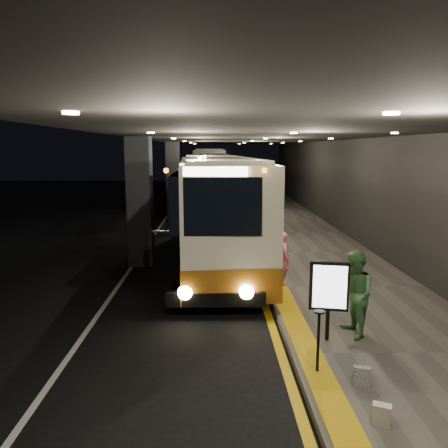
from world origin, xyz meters
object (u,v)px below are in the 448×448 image
object	(u,v)px
coach_main	(215,213)
bag_plain	(382,415)
bag_polka	(362,376)
stanchion_post	(318,342)
info_sign	(329,288)
passenger_waiting_green	(354,294)
passenger_boarding	(283,258)
coach_third	(214,172)
coach_second	(215,183)

from	to	relation	value
coach_main	bag_plain	bearing A→B (deg)	-80.56
bag_polka	stanchion_post	world-z (taller)	stanchion_post
bag_polka	info_sign	xyz separation A→B (m)	(-0.13, 1.73, 0.94)
passenger_waiting_green	bag_plain	bearing A→B (deg)	-17.27
passenger_boarding	bag_plain	xyz separation A→B (m)	(0.41, -6.46, -0.61)
passenger_boarding	passenger_waiting_green	world-z (taller)	passenger_waiting_green
coach_main	passenger_waiting_green	size ratio (longest dim) A/B	6.49
bag_plain	passenger_boarding	bearing A→B (deg)	93.63
passenger_boarding	passenger_waiting_green	distance (m)	3.61
coach_main	bag_polka	xyz separation A→B (m)	(2.39, -8.83, -1.42)
coach_third	passenger_waiting_green	size ratio (longest dim) A/B	6.92
bag_plain	stanchion_post	world-z (taller)	stanchion_post
passenger_waiting_green	coach_main	bearing A→B (deg)	-165.08
coach_third	info_sign	bearing A→B (deg)	-82.29
passenger_waiting_green	info_sign	world-z (taller)	passenger_waiting_green
coach_second	stanchion_post	xyz separation A→B (m)	(1.76, -22.67, -0.97)
coach_second	info_sign	size ratio (longest dim) A/B	6.77
passenger_waiting_green	stanchion_post	bearing A→B (deg)	-43.85
coach_second	stanchion_post	size ratio (longest dim) A/B	10.14
coach_main	passenger_boarding	world-z (taller)	coach_main
passenger_waiting_green	bag_polka	world-z (taller)	passenger_waiting_green
coach_second	passenger_waiting_green	distance (m)	21.42
info_sign	stanchion_post	world-z (taller)	info_sign
coach_third	passenger_waiting_green	distance (m)	31.97
bag_plain	stanchion_post	size ratio (longest dim) A/B	0.29
passenger_boarding	bag_plain	bearing A→B (deg)	168.72
stanchion_post	coach_main	bearing A→B (deg)	101.94
coach_second	stanchion_post	distance (m)	22.76
passenger_boarding	passenger_waiting_green	size ratio (longest dim) A/B	0.86
bag_polka	coach_second	bearing A→B (deg)	95.88
bag_polka	bag_plain	size ratio (longest dim) A/B	1.04
passenger_waiting_green	info_sign	size ratio (longest dim) A/B	1.10
passenger_boarding	info_sign	distance (m)	3.71
passenger_boarding	bag_plain	distance (m)	6.50
coach_second	coach_third	xyz separation A→B (m)	(-0.07, 10.61, 0.19)
coach_third	info_sign	size ratio (longest dim) A/B	7.59
passenger_boarding	bag_polka	distance (m)	5.47
passenger_waiting_green	bag_plain	size ratio (longest dim) A/B	5.74
coach_third	stanchion_post	size ratio (longest dim) A/B	11.37
coach_main	bag_polka	distance (m)	9.26
coach_second	bag_polka	bearing A→B (deg)	-85.07
bag_plain	passenger_waiting_green	bearing A→B (deg)	80.13
coach_third	stanchion_post	distance (m)	33.35
passenger_boarding	info_sign	world-z (taller)	info_sign
coach_third	bag_plain	size ratio (longest dim) A/B	39.70
info_sign	stanchion_post	distance (m)	1.46
coach_main	passenger_boarding	xyz separation A→B (m)	(1.91, -3.42, -0.81)
coach_third	passenger_boarding	bearing A→B (deg)	-82.46
coach_third	passenger_waiting_green	world-z (taller)	coach_third
coach_main	coach_third	bearing A→B (deg)	86.36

